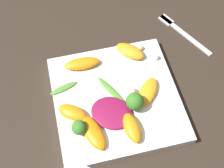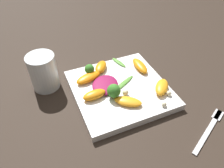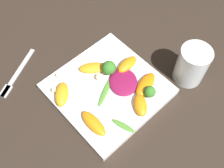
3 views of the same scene
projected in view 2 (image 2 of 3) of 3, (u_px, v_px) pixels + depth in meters
name	position (u px, v px, depth m)	size (l,w,h in m)	color
ground_plane	(120.00, 92.00, 0.62)	(2.40, 2.40, 0.00)	#2D231C
plate	(120.00, 89.00, 0.62)	(0.26, 0.26, 0.02)	white
drinking_glass	(43.00, 72.00, 0.61)	(0.08, 0.08, 0.10)	white
fork	(211.00, 125.00, 0.53)	(0.09, 0.15, 0.01)	silver
radicchio_leaf_0	(105.00, 85.00, 0.61)	(0.11, 0.11, 0.01)	maroon
orange_segment_0	(94.00, 95.00, 0.57)	(0.03, 0.07, 0.02)	orange
orange_segment_1	(162.00, 87.00, 0.59)	(0.07, 0.07, 0.02)	orange
orange_segment_2	(140.00, 66.00, 0.67)	(0.08, 0.03, 0.02)	orange
orange_segment_3	(101.00, 67.00, 0.66)	(0.07, 0.06, 0.02)	orange
orange_segment_4	(88.00, 78.00, 0.63)	(0.05, 0.08, 0.02)	orange
orange_segment_5	(128.00, 101.00, 0.56)	(0.07, 0.08, 0.02)	orange
broccoli_floret_0	(89.00, 69.00, 0.64)	(0.03, 0.03, 0.03)	#84AD5B
broccoli_floret_1	(114.00, 91.00, 0.57)	(0.04, 0.04, 0.04)	#84AD5B
arugula_sprig_0	(119.00, 62.00, 0.69)	(0.06, 0.03, 0.00)	#518E33
arugula_sprig_1	(123.00, 84.00, 0.62)	(0.06, 0.09, 0.00)	#518E33
macadamia_nut_0	(169.00, 93.00, 0.58)	(0.01, 0.01, 0.01)	beige
macadamia_nut_1	(127.00, 92.00, 0.58)	(0.02, 0.02, 0.02)	beige
macadamia_nut_2	(164.00, 104.00, 0.55)	(0.01, 0.01, 0.01)	beige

